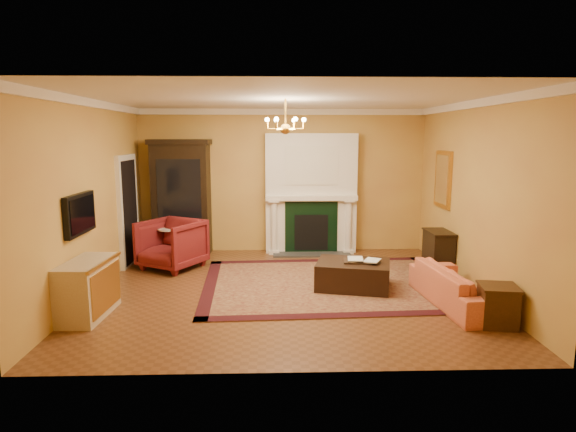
{
  "coord_description": "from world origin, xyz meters",
  "views": [
    {
      "loc": [
        -0.19,
        -7.44,
        2.45
      ],
      "look_at": [
        0.05,
        0.3,
        1.15
      ],
      "focal_mm": 30.0,
      "sensor_mm": 36.0,
      "label": 1
    }
  ],
  "objects_px": {
    "commode": "(88,289)",
    "end_table": "(498,307)",
    "coral_sofa": "(458,280)",
    "leather_ottoman": "(353,275)",
    "pedestal_table": "(169,243)",
    "china_cabinet": "(182,200)",
    "console_table": "(438,253)",
    "wingback_armchair": "(172,242)"
  },
  "relations": [
    {
      "from": "coral_sofa",
      "to": "leather_ottoman",
      "type": "height_order",
      "value": "coral_sofa"
    },
    {
      "from": "pedestal_table",
      "to": "commode",
      "type": "xyz_separation_m",
      "value": [
        -0.51,
        -2.75,
        -0.01
      ]
    },
    {
      "from": "wingback_armchair",
      "to": "pedestal_table",
      "type": "bearing_deg",
      "value": 141.55
    },
    {
      "from": "china_cabinet",
      "to": "pedestal_table",
      "type": "height_order",
      "value": "china_cabinet"
    },
    {
      "from": "china_cabinet",
      "to": "commode",
      "type": "relative_size",
      "value": 2.18
    },
    {
      "from": "wingback_armchair",
      "to": "leather_ottoman",
      "type": "distance_m",
      "value": 3.45
    },
    {
      "from": "commode",
      "to": "end_table",
      "type": "bearing_deg",
      "value": -1.91
    },
    {
      "from": "commode",
      "to": "end_table",
      "type": "relative_size",
      "value": 2.05
    },
    {
      "from": "leather_ottoman",
      "to": "coral_sofa",
      "type": "bearing_deg",
      "value": -16.48
    },
    {
      "from": "pedestal_table",
      "to": "leather_ottoman",
      "type": "bearing_deg",
      "value": -26.48
    },
    {
      "from": "leather_ottoman",
      "to": "console_table",
      "type": "bearing_deg",
      "value": 41.2
    },
    {
      "from": "pedestal_table",
      "to": "leather_ottoman",
      "type": "height_order",
      "value": "pedestal_table"
    },
    {
      "from": "wingback_armchair",
      "to": "end_table",
      "type": "xyz_separation_m",
      "value": [
        4.81,
        -2.9,
        -0.25
      ]
    },
    {
      "from": "console_table",
      "to": "pedestal_table",
      "type": "bearing_deg",
      "value": 170.56
    },
    {
      "from": "coral_sofa",
      "to": "leather_ottoman",
      "type": "distance_m",
      "value": 1.63
    },
    {
      "from": "wingback_armchair",
      "to": "end_table",
      "type": "height_order",
      "value": "wingback_armchair"
    },
    {
      "from": "end_table",
      "to": "leather_ottoman",
      "type": "height_order",
      "value": "end_table"
    },
    {
      "from": "china_cabinet",
      "to": "console_table",
      "type": "bearing_deg",
      "value": -15.99
    },
    {
      "from": "commode",
      "to": "console_table",
      "type": "xyz_separation_m",
      "value": [
        5.51,
        1.98,
        -0.02
      ]
    },
    {
      "from": "china_cabinet",
      "to": "coral_sofa",
      "type": "xyz_separation_m",
      "value": [
        4.59,
        -3.27,
        -0.77
      ]
    },
    {
      "from": "pedestal_table",
      "to": "leather_ottoman",
      "type": "distance_m",
      "value": 3.7
    },
    {
      "from": "wingback_armchair",
      "to": "commode",
      "type": "height_order",
      "value": "wingback_armchair"
    },
    {
      "from": "coral_sofa",
      "to": "leather_ottoman",
      "type": "xyz_separation_m",
      "value": [
        -1.4,
        0.81,
        -0.14
      ]
    },
    {
      "from": "pedestal_table",
      "to": "coral_sofa",
      "type": "relative_size",
      "value": 0.37
    },
    {
      "from": "commode",
      "to": "coral_sofa",
      "type": "bearing_deg",
      "value": 6.44
    },
    {
      "from": "coral_sofa",
      "to": "console_table",
      "type": "height_order",
      "value": "coral_sofa"
    },
    {
      "from": "coral_sofa",
      "to": "end_table",
      "type": "distance_m",
      "value": 0.82
    },
    {
      "from": "wingback_armchair",
      "to": "china_cabinet",
      "type": "bearing_deg",
      "value": 120.66
    },
    {
      "from": "end_table",
      "to": "console_table",
      "type": "distance_m",
      "value": 2.48
    },
    {
      "from": "pedestal_table",
      "to": "china_cabinet",
      "type": "bearing_deg",
      "value": 80.8
    },
    {
      "from": "china_cabinet",
      "to": "coral_sofa",
      "type": "bearing_deg",
      "value": -33.57
    },
    {
      "from": "commode",
      "to": "coral_sofa",
      "type": "xyz_separation_m",
      "value": [
        5.23,
        0.29,
        -0.02
      ]
    },
    {
      "from": "china_cabinet",
      "to": "leather_ottoman",
      "type": "relative_size",
      "value": 1.98
    },
    {
      "from": "commode",
      "to": "pedestal_table",
      "type": "bearing_deg",
      "value": 82.75
    },
    {
      "from": "wingback_armchair",
      "to": "coral_sofa",
      "type": "xyz_separation_m",
      "value": [
        4.58,
        -2.12,
        -0.13
      ]
    },
    {
      "from": "china_cabinet",
      "to": "coral_sofa",
      "type": "height_order",
      "value": "china_cabinet"
    },
    {
      "from": "pedestal_table",
      "to": "end_table",
      "type": "distance_m",
      "value": 5.91
    },
    {
      "from": "wingback_armchair",
      "to": "commode",
      "type": "distance_m",
      "value": 2.49
    },
    {
      "from": "commode",
      "to": "coral_sofa",
      "type": "relative_size",
      "value": 0.55
    },
    {
      "from": "console_table",
      "to": "commode",
      "type": "bearing_deg",
      "value": -160.92
    },
    {
      "from": "wingback_armchair",
      "to": "end_table",
      "type": "distance_m",
      "value": 5.62
    },
    {
      "from": "wingback_armchair",
      "to": "pedestal_table",
      "type": "height_order",
      "value": "wingback_armchair"
    }
  ]
}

